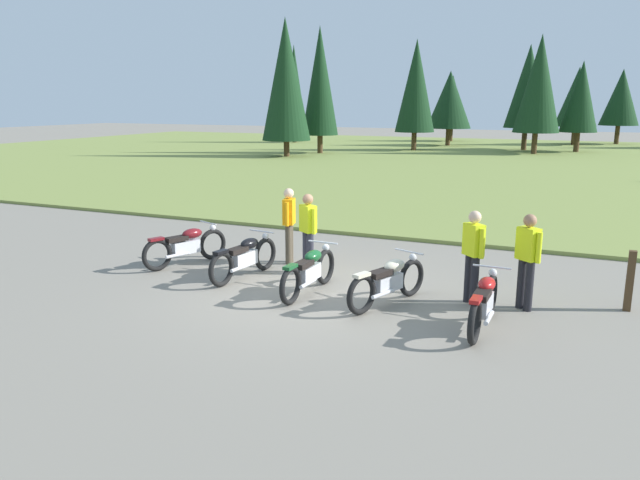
{
  "coord_description": "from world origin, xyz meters",
  "views": [
    {
      "loc": [
        4.61,
        -9.79,
        3.5
      ],
      "look_at": [
        0.0,
        0.6,
        0.9
      ],
      "focal_mm": 34.03,
      "sensor_mm": 36.0,
      "label": 1
    }
  ],
  "objects": [
    {
      "name": "motorcycle_black",
      "position": [
        -1.59,
        0.43,
        0.44
      ],
      "size": [
        0.62,
        2.09,
        0.88
      ],
      "color": "black",
      "rests_on": "ground"
    },
    {
      "name": "rider_checking_bike",
      "position": [
        -1.29,
        1.84,
        0.95
      ],
      "size": [
        0.3,
        0.53,
        1.67
      ],
      "color": "#4C4233",
      "rests_on": "ground"
    },
    {
      "name": "rider_with_back_turned",
      "position": [
        -0.56,
        1.26,
        0.95
      ],
      "size": [
        0.47,
        0.38,
        1.67
      ],
      "color": "#2D2D38",
      "rests_on": "ground"
    },
    {
      "name": "ground_plane",
      "position": [
        0.0,
        0.0,
        0.0
      ],
      "size": [
        140.0,
        140.0,
        0.0
      ],
      "primitive_type": "plane",
      "color": "gray"
    },
    {
      "name": "rider_in_hivis_vest",
      "position": [
        3.79,
        0.72,
        0.95
      ],
      "size": [
        0.45,
        0.4,
        1.67
      ],
      "color": "black",
      "rests_on": "ground"
    },
    {
      "name": "motorcycle_maroon",
      "position": [
        -3.28,
        0.77,
        0.44
      ],
      "size": [
        0.95,
        1.99,
        0.88
      ],
      "color": "black",
      "rests_on": "ground"
    },
    {
      "name": "motorcycle_cream",
      "position": [
        1.58,
        0.0,
        0.44
      ],
      "size": [
        0.92,
        2.0,
        0.88
      ],
      "color": "black",
      "rests_on": "ground"
    },
    {
      "name": "forest_treeline",
      "position": [
        0.58,
        34.81,
        4.34
      ],
      "size": [
        40.66,
        27.69,
        8.53
      ],
      "color": "#47331E",
      "rests_on": "ground"
    },
    {
      "name": "grass_moorland",
      "position": [
        0.0,
        27.0,
        0.05
      ],
      "size": [
        80.0,
        44.0,
        0.1
      ],
      "primitive_type": "cube",
      "color": "olive",
      "rests_on": "ground"
    },
    {
      "name": "motorcycle_red",
      "position": [
        3.3,
        -0.49,
        0.44
      ],
      "size": [
        0.62,
        2.1,
        0.88
      ],
      "color": "black",
      "rests_on": "ground"
    },
    {
      "name": "trail_marker_post",
      "position": [
        5.42,
        1.37,
        0.53
      ],
      "size": [
        0.12,
        0.12,
        1.06
      ],
      "primitive_type": "cube",
      "color": "#47331E",
      "rests_on": "ground"
    },
    {
      "name": "motorcycle_british_green",
      "position": [
        0.04,
        0.02,
        0.44
      ],
      "size": [
        0.62,
        2.1,
        0.88
      ],
      "color": "black",
      "rests_on": "ground"
    },
    {
      "name": "rider_near_row_end",
      "position": [
        2.89,
        0.67,
        0.95
      ],
      "size": [
        0.42,
        0.41,
        1.67
      ],
      "color": "black",
      "rests_on": "ground"
    }
  ]
}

